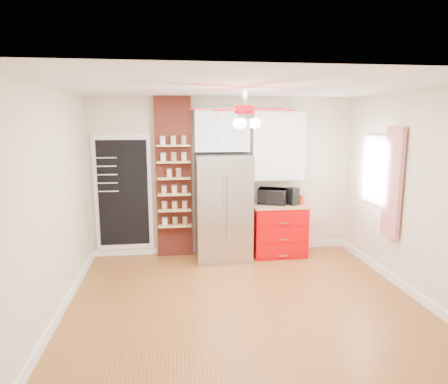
{
  "coord_description": "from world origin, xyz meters",
  "views": [
    {
      "loc": [
        -0.9,
        -4.8,
        2.31
      ],
      "look_at": [
        -0.13,
        0.9,
        1.27
      ],
      "focal_mm": 32.0,
      "sensor_mm": 36.0,
      "label": 1
    }
  ],
  "objects": [
    {
      "name": "wall_left",
      "position": [
        -2.25,
        0.0,
        1.35
      ],
      "size": [
        0.02,
        4.0,
        2.7
      ],
      "primitive_type": "cube",
      "color": "beige",
      "rests_on": "floor"
    },
    {
      "name": "canister_left",
      "position": [
        1.29,
        1.62,
        0.98
      ],
      "size": [
        0.13,
        0.13,
        0.15
      ],
      "primitive_type": "cylinder",
      "rotation": [
        0.0,
        0.0,
        0.24
      ],
      "color": "red",
      "rests_on": "red_cabinet"
    },
    {
      "name": "coffee_maker",
      "position": [
        1.12,
        1.58,
        1.05
      ],
      "size": [
        0.21,
        0.24,
        0.29
      ],
      "primitive_type": "cube",
      "rotation": [
        0.0,
        0.0,
        0.36
      ],
      "color": "black",
      "rests_on": "red_cabinet"
    },
    {
      "name": "red_cabinet",
      "position": [
        0.92,
        1.68,
        0.45
      ],
      "size": [
        0.94,
        0.64,
        0.9
      ],
      "color": "#D00003",
      "rests_on": "floor"
    },
    {
      "name": "pantry_jar_beans",
      "position": [
        -0.77,
        1.77,
        1.44
      ],
      "size": [
        0.11,
        0.11,
        0.14
      ],
      "primitive_type": "cylinder",
      "rotation": [
        0.0,
        0.0,
        0.26
      ],
      "color": "#976A4D",
      "rests_on": "brick_pillar"
    },
    {
      "name": "curtain",
      "position": [
        2.18,
        0.35,
        1.45
      ],
      "size": [
        0.06,
        0.4,
        1.55
      ],
      "primitive_type": "cube",
      "color": "red",
      "rests_on": "wall_right"
    },
    {
      "name": "toaster_oven",
      "position": [
        0.81,
        1.7,
        1.03
      ],
      "size": [
        0.57,
        0.48,
        0.27
      ],
      "primitive_type": "imported",
      "rotation": [
        0.0,
        0.0,
        -0.37
      ],
      "color": "black",
      "rests_on": "red_cabinet"
    },
    {
      "name": "upper_glass_cabinet",
      "position": [
        -0.05,
        1.82,
        2.15
      ],
      "size": [
        0.9,
        0.35,
        0.7
      ],
      "primitive_type": "cube",
      "color": "white",
      "rests_on": "wall_back"
    },
    {
      "name": "wall_right",
      "position": [
        2.25,
        0.0,
        1.35
      ],
      "size": [
        0.02,
        4.0,
        2.7
      ],
      "primitive_type": "cube",
      "color": "beige",
      "rests_on": "floor"
    },
    {
      "name": "fridge",
      "position": [
        -0.05,
        1.63,
        0.88
      ],
      "size": [
        0.9,
        0.7,
        1.75
      ],
      "primitive_type": "cube",
      "color": "#B7B7BC",
      "rests_on": "floor"
    },
    {
      "name": "window",
      "position": [
        2.23,
        0.9,
        1.55
      ],
      "size": [
        0.04,
        0.75,
        1.05
      ],
      "primitive_type": "cube",
      "color": "white",
      "rests_on": "wall_right"
    },
    {
      "name": "brick_pillar",
      "position": [
        -0.85,
        1.92,
        1.35
      ],
      "size": [
        0.6,
        0.16,
        2.7
      ],
      "primitive_type": "cube",
      "color": "maroon",
      "rests_on": "floor"
    },
    {
      "name": "floor",
      "position": [
        0.0,
        0.0,
        0.0
      ],
      "size": [
        4.5,
        4.5,
        0.0
      ],
      "primitive_type": "plane",
      "color": "#995326",
      "rests_on": "ground"
    },
    {
      "name": "chalkboard",
      "position": [
        -1.7,
        1.96,
        1.1
      ],
      "size": [
        0.95,
        0.05,
        1.95
      ],
      "color": "white",
      "rests_on": "wall_back"
    },
    {
      "name": "upper_shelf_unit",
      "position": [
        0.92,
        1.85,
        1.88
      ],
      "size": [
        0.9,
        0.3,
        1.15
      ],
      "primitive_type": "cube",
      "color": "white",
      "rests_on": "wall_back"
    },
    {
      "name": "pantry_jar_oats",
      "position": [
        -0.93,
        1.79,
        1.44
      ],
      "size": [
        0.1,
        0.1,
        0.13
      ],
      "primitive_type": "cylinder",
      "rotation": [
        0.0,
        0.0,
        0.31
      ],
      "color": "beige",
      "rests_on": "brick_pillar"
    },
    {
      "name": "wall_back",
      "position": [
        0.0,
        2.0,
        1.35
      ],
      "size": [
        4.5,
        0.02,
        2.7
      ],
      "primitive_type": "cube",
      "color": "beige",
      "rests_on": "floor"
    },
    {
      "name": "ceiling_fan",
      "position": [
        0.0,
        0.0,
        2.42
      ],
      "size": [
        1.4,
        1.4,
        0.44
      ],
      "color": "silver",
      "rests_on": "ceiling"
    },
    {
      "name": "ceiling",
      "position": [
        0.0,
        0.0,
        2.7
      ],
      "size": [
        4.5,
        4.5,
        0.0
      ],
      "primitive_type": "plane",
      "color": "white",
      "rests_on": "wall_back"
    },
    {
      "name": "canister_right",
      "position": [
        1.29,
        1.73,
        0.96
      ],
      "size": [
        0.12,
        0.12,
        0.13
      ],
      "primitive_type": "cylinder",
      "rotation": [
        0.0,
        0.0,
        -0.11
      ],
      "color": "#B9240A",
      "rests_on": "red_cabinet"
    },
    {
      "name": "wall_front",
      "position": [
        0.0,
        -2.0,
        1.35
      ],
      "size": [
        4.5,
        0.02,
        2.7
      ],
      "primitive_type": "cube",
      "color": "beige",
      "rests_on": "floor"
    }
  ]
}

